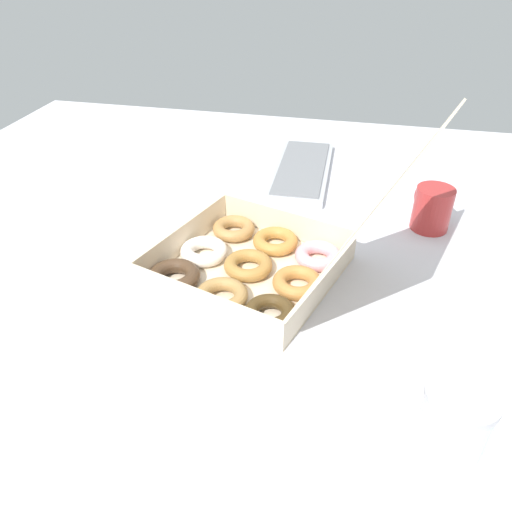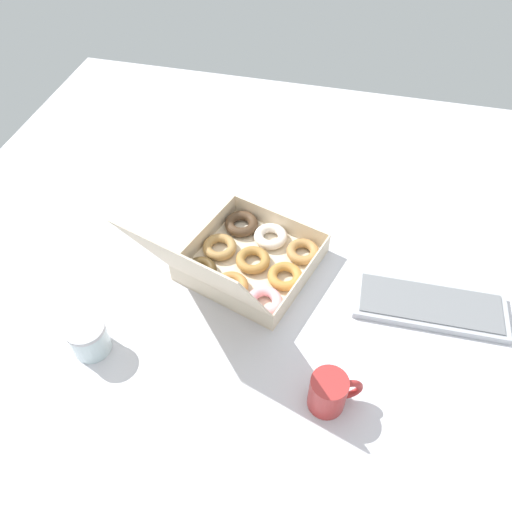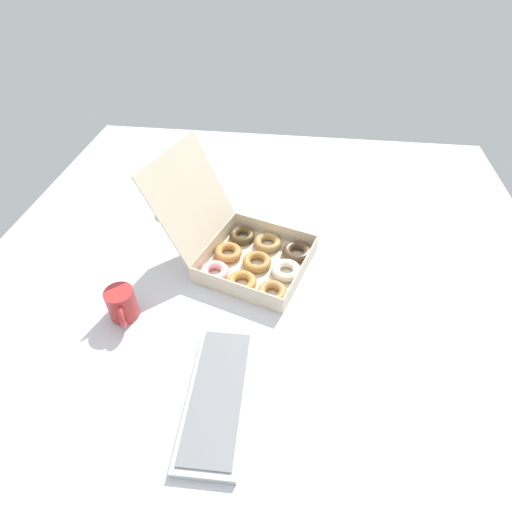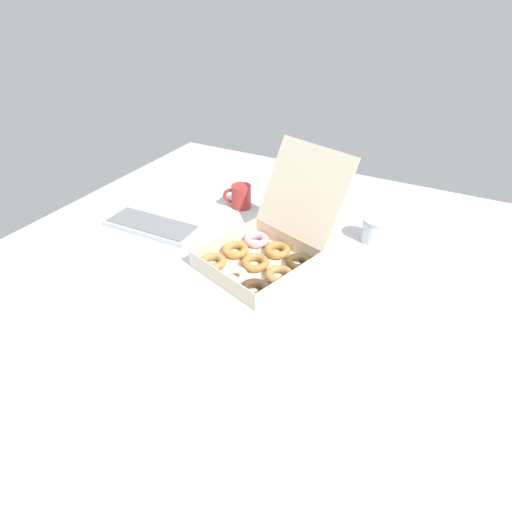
{
  "view_description": "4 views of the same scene",
  "coord_description": "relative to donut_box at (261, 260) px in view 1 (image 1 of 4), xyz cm",
  "views": [
    {
      "loc": [
        70.35,
        19.94,
        54.75
      ],
      "look_at": [
        -2.52,
        3.81,
        3.91
      ],
      "focal_mm": 35.0,
      "sensor_mm": 36.0,
      "label": 1
    },
    {
      "loc": [
        -23.12,
        84.45,
        99.13
      ],
      "look_at": [
        -3.73,
        4.21,
        5.64
      ],
      "focal_mm": 35.0,
      "sensor_mm": 36.0,
      "label": 2
    },
    {
      "loc": [
        -92.21,
        -8.6,
        86.24
      ],
      "look_at": [
        -3.47,
        2.5,
        5.05
      ],
      "focal_mm": 28.0,
      "sensor_mm": 36.0,
      "label": 3
    },
    {
      "loc": [
        45.69,
        -88.65,
        75.96
      ],
      "look_at": [
        -1.57,
        1.29,
        5.13
      ],
      "focal_mm": 28.0,
      "sensor_mm": 36.0,
      "label": 4
    }
  ],
  "objects": [
    {
      "name": "paper_napkin",
      "position": [
        -18.91,
        -28.88,
        -3.86
      ],
      "size": [
        18.25,
        16.58,
        0.15
      ],
      "primitive_type": "cube",
      "rotation": [
        0.0,
        0.0,
        -0.25
      ],
      "color": "white",
      "rests_on": "ground_plane"
    },
    {
      "name": "glass_jar",
      "position": [
        28.34,
        30.37,
        0.4
      ],
      "size": [
        8.85,
        8.85,
        8.58
      ],
      "color": "silver",
      "rests_on": "ground_plane"
    },
    {
      "name": "donut_box",
      "position": [
        0.0,
        0.0,
        0.0
      ],
      "size": [
        41.72,
        50.53,
        32.85
      ],
      "color": "beige",
      "rests_on": "ground_plane"
    },
    {
      "name": "coffee_mug",
      "position": [
        -25.44,
        30.97,
        0.8
      ],
      "size": [
        11.04,
        7.8,
        9.24
      ],
      "color": "#B2302F",
      "rests_on": "ground_plane"
    },
    {
      "name": "ground_plane",
      "position": [
        1.37,
        -4.91,
        -4.94
      ],
      "size": [
        180.0,
        180.0,
        2.0
      ],
      "primitive_type": "cube",
      "color": "silver"
    },
    {
      "name": "keyboard",
      "position": [
        -45.92,
        1.01,
        -2.87
      ],
      "size": [
        36.4,
        14.48,
        2.2
      ],
      "color": "#B4B8BF",
      "rests_on": "ground_plane"
    }
  ]
}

